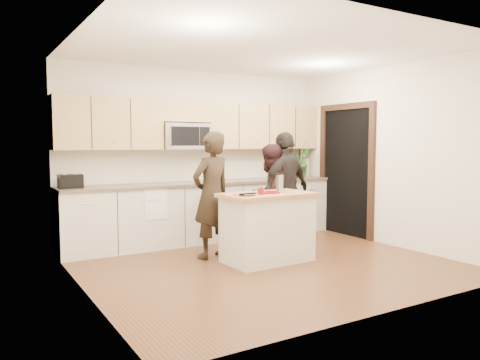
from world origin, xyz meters
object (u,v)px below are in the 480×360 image
toaster (70,181)px  woman_right (286,190)px  woman_left (212,195)px  island (267,227)px  woman_center (270,196)px

toaster → woman_right: bearing=-19.7°
toaster → woman_left: size_ratio=0.18×
island → toaster: bearing=141.7°
toaster → woman_center: bearing=-19.7°
woman_right → woman_center: bearing=-37.4°
island → woman_left: woman_left is taller
toaster → island: bearing=-36.2°
island → woman_left: size_ratio=0.72×
woman_left → woman_center: bearing=170.0°
woman_left → woman_right: woman_right is taller
woman_center → woman_left: bearing=-4.9°
island → toaster: toaster is taller
woman_right → toaster: bearing=-37.6°
island → woman_right: bearing=36.0°
island → woman_left: (-0.53, 0.55, 0.40)m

